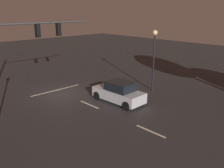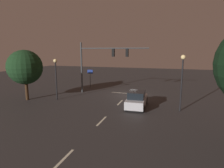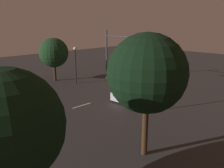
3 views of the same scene
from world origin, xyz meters
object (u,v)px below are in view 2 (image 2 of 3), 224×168
(street_lamp_left_kerb, at_px, (182,73))
(street_lamp_right_kerb, at_px, (56,71))
(route_sign, at_px, (90,74))
(traffic_signal_assembly, at_px, (102,58))
(car_approaching, at_px, (137,100))
(tree_right_near, at_px, (25,67))

(street_lamp_left_kerb, bearing_deg, street_lamp_right_kerb, -0.92)
(street_lamp_left_kerb, xyz_separation_m, route_sign, (13.39, -8.91, -1.72))
(traffic_signal_assembly, height_order, street_lamp_right_kerb, traffic_signal_assembly)
(car_approaching, distance_m, route_sign, 12.79)
(street_lamp_right_kerb, xyz_separation_m, route_sign, (-0.52, -8.69, -1.38))
(traffic_signal_assembly, bearing_deg, car_approaching, 139.14)
(traffic_signal_assembly, xyz_separation_m, street_lamp_right_kerb, (4.02, 4.66, -1.36))
(route_sign, bearing_deg, tree_right_near, 68.38)
(street_lamp_left_kerb, height_order, tree_right_near, tree_right_near)
(traffic_signal_assembly, height_order, street_lamp_left_kerb, traffic_signal_assembly)
(route_sign, bearing_deg, street_lamp_left_kerb, 146.34)
(car_approaching, relative_size, street_lamp_right_kerb, 0.91)
(route_sign, distance_m, tree_right_near, 10.71)
(street_lamp_right_kerb, distance_m, route_sign, 8.81)
(traffic_signal_assembly, bearing_deg, route_sign, -49.07)
(traffic_signal_assembly, distance_m, route_sign, 6.00)
(street_lamp_left_kerb, relative_size, route_sign, 1.92)
(car_approaching, distance_m, street_lamp_right_kerb, 9.99)
(street_lamp_right_kerb, bearing_deg, traffic_signal_assembly, -130.77)
(car_approaching, height_order, route_sign, route_sign)
(street_lamp_left_kerb, bearing_deg, traffic_signal_assembly, -26.28)
(tree_right_near, bearing_deg, traffic_signal_assembly, -141.96)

